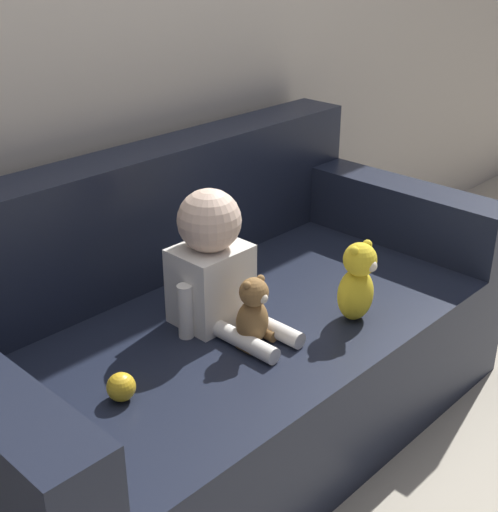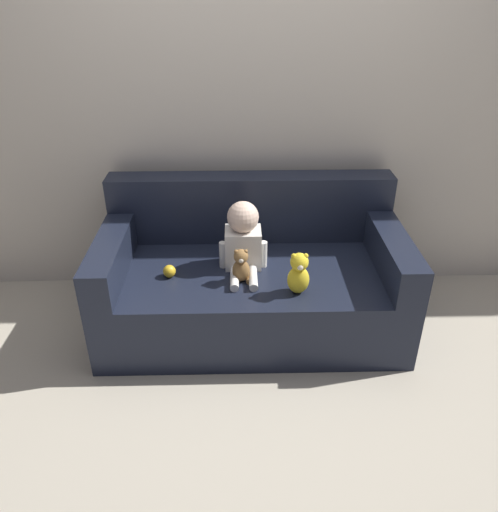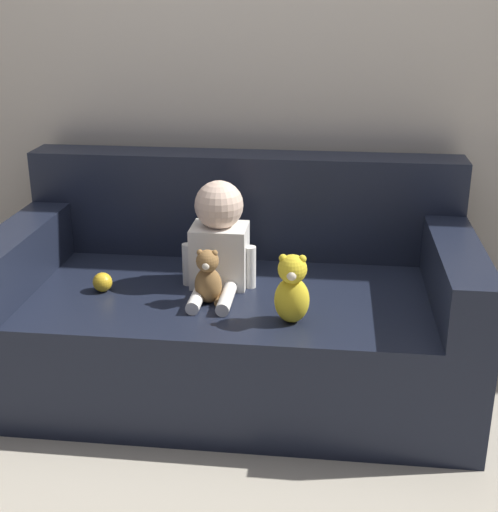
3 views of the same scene
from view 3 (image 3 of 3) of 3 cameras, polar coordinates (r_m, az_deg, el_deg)
ground_plane at (r=2.83m, az=-1.22°, el=-10.00°), size 12.00×12.00×0.00m
wall_back at (r=2.98m, az=0.08°, el=17.86°), size 8.00×0.05×2.60m
couch at (r=2.75m, az=-1.10°, el=-4.17°), size 1.74×0.91×0.82m
person_baby at (r=2.60m, az=-2.42°, el=1.34°), size 0.27×0.38×0.39m
teddy_bear_brown at (r=2.48m, az=-3.30°, el=-1.78°), size 0.12×0.09×0.20m
plush_toy_side at (r=2.33m, az=3.46°, el=-2.66°), size 0.12×0.11×0.24m
toy_ball at (r=2.65m, az=-11.64°, el=-2.06°), size 0.07×0.07×0.07m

